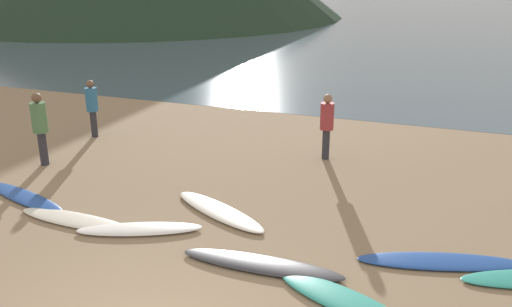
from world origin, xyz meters
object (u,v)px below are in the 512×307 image
object	(u,v)px
surfboard_1	(25,197)
person_1	(327,121)
surfboard_6	(342,299)
surfboard_4	(219,211)
surfboard_5	(262,264)
person_0	(92,104)
surfboard_3	(139,229)
surfboard_2	(76,220)
surfboard_7	(441,261)
person_3	(40,123)

from	to	relation	value
surfboard_1	person_1	size ratio (longest dim) A/B	1.58
surfboard_1	surfboard_6	bearing A→B (deg)	6.24
surfboard_4	person_1	xyz separation A→B (m)	(1.15, 3.73, 0.90)
surfboard_1	surfboard_5	size ratio (longest dim) A/B	0.95
person_0	surfboard_3	bearing A→B (deg)	7.79
surfboard_1	surfboard_4	distance (m)	4.03
surfboard_2	surfboard_3	distance (m)	1.31
surfboard_7	surfboard_2	bearing A→B (deg)	170.57
surfboard_5	person_0	xyz separation A→B (m)	(-6.63, 4.85, 0.88)
surfboard_3	surfboard_5	bearing A→B (deg)	-32.87
surfboard_6	person_0	bearing A→B (deg)	166.87
surfboard_1	surfboard_6	xyz separation A→B (m)	(6.76, -1.29, 0.01)
surfboard_3	person_3	bearing A→B (deg)	126.84
surfboard_7	person_3	size ratio (longest dim) A/B	1.53
surfboard_1	surfboard_4	bearing A→B (deg)	28.04
surfboard_5	surfboard_4	bearing A→B (deg)	130.50
surfboard_4	surfboard_3	bearing A→B (deg)	-103.71
person_3	surfboard_7	bearing A→B (deg)	-89.09
surfboard_1	surfboard_7	xyz separation A→B (m)	(8.01, 0.30, -0.00)
surfboard_7	surfboard_1	bearing A→B (deg)	165.60
surfboard_6	surfboard_7	xyz separation A→B (m)	(1.25, 1.60, -0.01)
surfboard_2	surfboard_3	size ratio (longest dim) A/B	1.11
person_1	person_3	world-z (taller)	person_3
surfboard_2	surfboard_4	size ratio (longest dim) A/B	1.01
surfboard_4	surfboard_1	bearing A→B (deg)	-141.88
surfboard_3	person_0	distance (m)	6.18
surfboard_6	person_1	bearing A→B (deg)	126.51
surfboard_5	person_3	xyz separation A→B (m)	(-6.39, 2.57, 0.97)
surfboard_5	surfboard_6	distance (m)	1.46
surfboard_7	surfboard_4	bearing A→B (deg)	156.92
surfboard_1	surfboard_3	bearing A→B (deg)	8.92
surfboard_3	person_0	size ratio (longest dim) A/B	1.42
surfboard_7	person_0	xyz separation A→B (m)	(-9.26, 3.75, 0.89)
person_0	surfboard_1	bearing A→B (deg)	-18.13
surfboard_1	surfboard_2	bearing A→B (deg)	-0.07
person_1	person_3	xyz separation A→B (m)	(-6.11, -2.73, 0.07)
surfboard_2	surfboard_1	bearing A→B (deg)	164.82
surfboard_1	person_1	bearing A→B (deg)	58.45
surfboard_6	person_3	distance (m)	8.41
person_3	surfboard_6	bearing A→B (deg)	-101.38
surfboard_1	surfboard_7	size ratio (longest dim) A/B	0.96
surfboard_1	person_0	bearing A→B (deg)	124.20
person_3	surfboard_1	bearing A→B (deg)	-140.25
surfboard_2	surfboard_5	bearing A→B (deg)	-2.63
surfboard_2	person_0	size ratio (longest dim) A/B	1.57
person_0	surfboard_2	bearing A→B (deg)	-3.07
person_3	surfboard_3	bearing A→B (deg)	-108.96
surfboard_3	surfboard_6	world-z (taller)	surfboard_3
surfboard_2	surfboard_6	world-z (taller)	surfboard_6
person_1	surfboard_5	bearing A→B (deg)	-169.17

